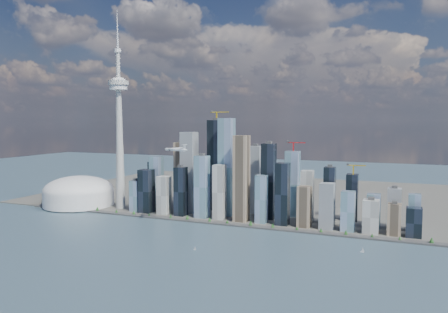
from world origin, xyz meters
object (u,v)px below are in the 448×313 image
at_px(airplane, 176,149).
at_px(sailboat_west, 195,249).
at_px(dome_stadium, 79,193).
at_px(sailboat_east, 362,251).
at_px(needle_tower, 119,126).

distance_m(airplane, sailboat_west, 245.36).
xyz_separation_m(dome_stadium, sailboat_east, (809.67, -155.98, -35.96)).
bearing_deg(needle_tower, sailboat_east, -13.92).
xyz_separation_m(dome_stadium, airplane, (398.90, -139.49, 146.91)).
relative_size(airplane, sailboat_east, 5.87).
relative_size(dome_stadium, airplane, 3.14).
bearing_deg(airplane, sailboat_east, 5.10).
height_order(needle_tower, sailboat_west, needle_tower).
bearing_deg(sailboat_west, needle_tower, 148.67).
bearing_deg(sailboat_west, airplane, 136.33).
bearing_deg(airplane, needle_tower, 157.40).
bearing_deg(sailboat_east, dome_stadium, 178.87).
bearing_deg(sailboat_east, airplane, -172.53).
xyz_separation_m(dome_stadium, sailboat_west, (505.58, -262.28, -36.78)).
xyz_separation_m(sailboat_west, sailboat_east, (304.10, 106.30, 0.82)).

